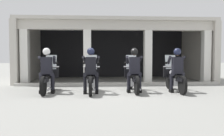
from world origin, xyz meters
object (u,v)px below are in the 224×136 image
Objects in this scene: motorcycle_center_right at (133,78)px; motorcycle_far_right at (174,78)px; police_officer_far_left at (47,66)px; police_officer_far_right at (177,66)px; police_officer_center_right at (134,66)px; police_officer_center_left at (91,67)px; motorcycle_center_left at (91,78)px; motorcycle_far_left at (49,78)px.

motorcycle_center_right is 1.00× the size of motorcycle_far_right.
police_officer_far_left is 3.11m from motorcycle_center_right.
police_officer_far_right reaches higher than motorcycle_far_right.
police_officer_far_right is (1.53, -0.06, 0.00)m from police_officer_center_right.
police_officer_center_left is 1.00× the size of police_officer_center_right.
motorcycle_center_left is at bearing 173.35° from police_officer_center_right.
motorcycle_center_right is at bearing 6.03° from police_officer_center_left.
police_officer_far_left is at bearing -177.04° from motorcycle_center_right.
police_officer_far_left reaches higher than motorcycle_center_left.
police_officer_far_left is 4.60m from police_officer_far_right.
police_officer_center_left is at bearing -25.86° from motorcycle_far_left.
police_officer_far_left is at bearing 163.37° from police_officer_center_left.
motorcycle_far_left is 4.60m from motorcycle_far_right.
police_officer_center_right is at bearing -175.84° from motorcycle_far_right.
police_officer_center_right reaches higher than motorcycle_far_right.
police_officer_center_right reaches higher than motorcycle_center_left.
police_officer_far_left is at bearing 178.44° from motorcycle_far_right.
motorcycle_center_right is at bearing 163.22° from police_officer_far_right.
motorcycle_far_left is 1.29× the size of police_officer_center_right.
police_officer_center_right is at bearing -14.76° from motorcycle_far_left.
motorcycle_far_left is at bearing 163.37° from motorcycle_center_left.
police_officer_far_left is at bearing -99.34° from motorcycle_far_left.
police_officer_far_left is 0.78× the size of motorcycle_center_left.
motorcycle_far_right is at bearing -8.22° from motorcycle_center_left.
police_officer_far_right is at bearing -94.31° from motorcycle_far_right.
motorcycle_center_left is 1.00× the size of motorcycle_far_right.
motorcycle_far_right is (1.53, -0.06, 0.00)m from motorcycle_center_right.
police_officer_far_left is 4.62m from motorcycle_far_right.
police_officer_far_right is (-0.00, -0.28, 0.44)m from motorcycle_far_right.
motorcycle_center_right is (1.53, 0.44, -0.44)m from police_officer_center_left.
police_officer_far_right is at bearing -4.25° from police_officer_center_right.
police_officer_center_right reaches higher than motorcycle_far_left.
police_officer_center_left is 1.65m from motorcycle_center_right.
police_officer_far_left is 1.00× the size of police_officer_center_right.
motorcycle_center_right is 1.29× the size of police_officer_far_right.
motorcycle_center_left is 1.29× the size of police_officer_far_right.
police_officer_center_right is 1.00× the size of police_officer_far_right.
motorcycle_center_left is 1.60m from police_officer_center_right.
motorcycle_center_left is at bearing 177.72° from motorcycle_far_right.
motorcycle_far_left is 1.54m from motorcycle_center_left.
police_officer_far_left is at bearing 173.93° from motorcycle_center_left.
motorcycle_far_right is at bearing -2.96° from police_officer_center_left.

